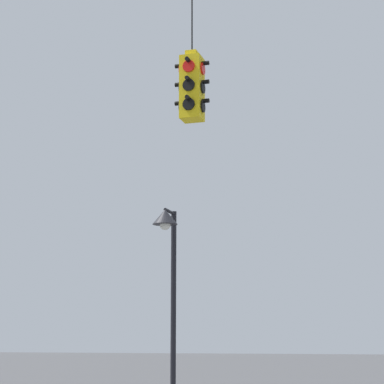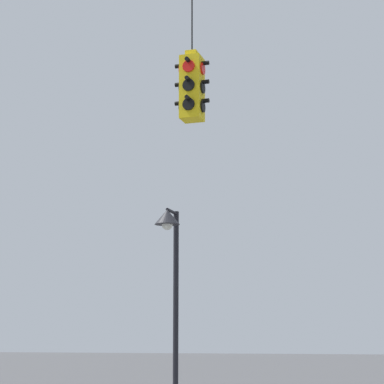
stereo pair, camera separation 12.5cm
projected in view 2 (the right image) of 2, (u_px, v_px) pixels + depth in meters
name	position (u px, v px, depth m)	size (l,w,h in m)	color
traffic_light_near_left_pole	(192.00, 87.00, 12.23)	(0.58, 0.58, 2.82)	yellow
street_lamp	(170.00, 257.00, 16.30)	(0.55, 0.94, 4.91)	black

